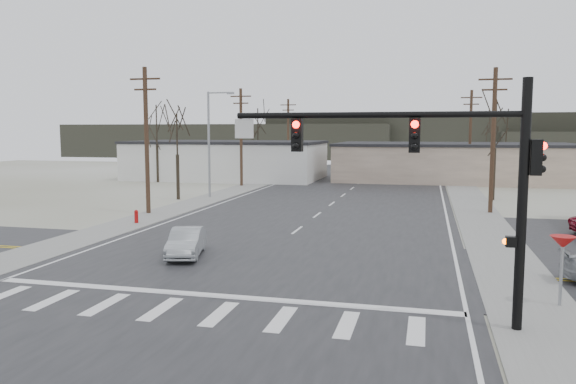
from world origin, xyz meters
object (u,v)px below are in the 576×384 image
object	(u,v)px
fire_hydrant	(136,217)
traffic_signal_mast	(453,168)
sedan_crossing	(186,242)
car_far_b	(363,166)
car_far_a	(364,171)

from	to	relation	value
fire_hydrant	traffic_signal_mast	bearing A→B (deg)	-38.13
sedan_crossing	fire_hydrant	bearing A→B (deg)	116.47
fire_hydrant	sedan_crossing	xyz separation A→B (m)	(6.81, -7.70, 0.23)
traffic_signal_mast	car_far_b	distance (m)	64.87
traffic_signal_mast	car_far_a	world-z (taller)	traffic_signal_mast
sedan_crossing	car_far_b	distance (m)	57.53
car_far_b	sedan_crossing	bearing A→B (deg)	-88.04
sedan_crossing	car_far_a	distance (m)	45.77
car_far_a	car_far_b	bearing A→B (deg)	-90.46
traffic_signal_mast	car_far_a	distance (m)	52.98
fire_hydrant	sedan_crossing	distance (m)	10.28
traffic_signal_mast	fire_hydrant	size ratio (longest dim) A/B	10.29
car_far_a	car_far_b	size ratio (longest dim) A/B	1.44
car_far_b	fire_hydrant	bearing A→B (deg)	-96.01
traffic_signal_mast	sedan_crossing	world-z (taller)	traffic_signal_mast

